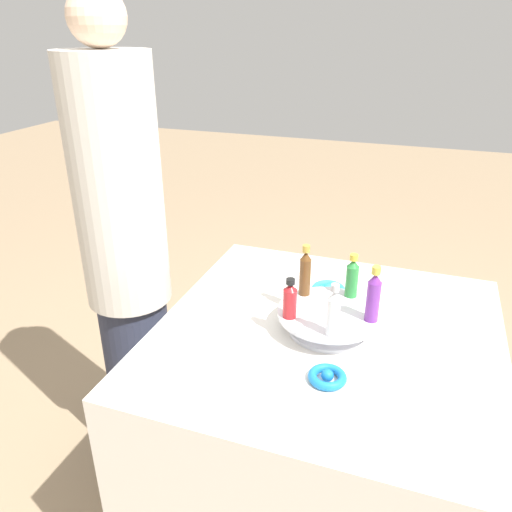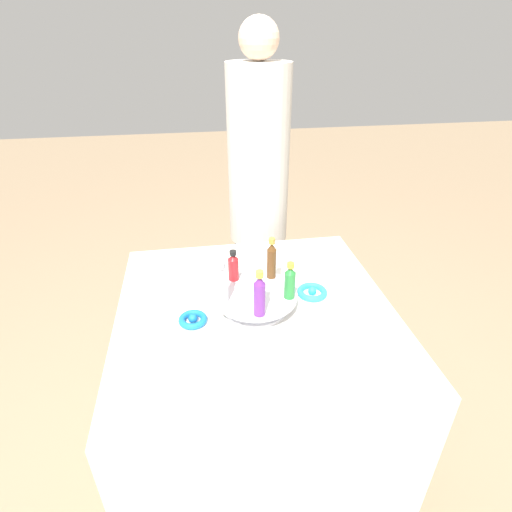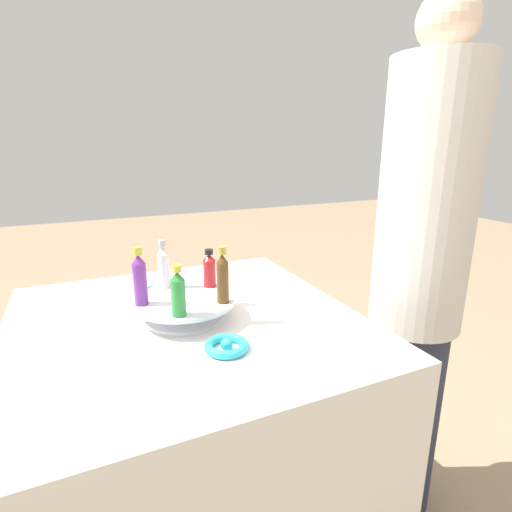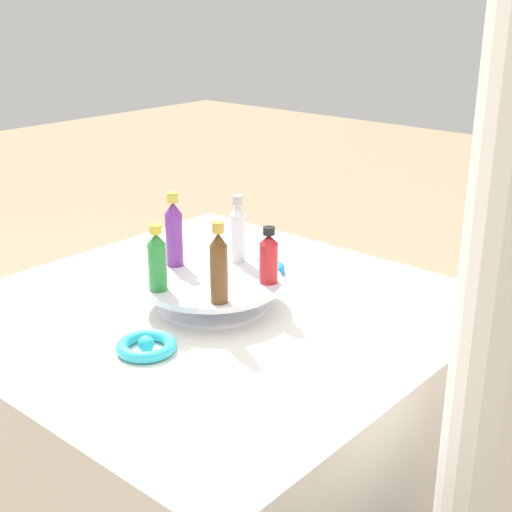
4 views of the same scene
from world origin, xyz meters
The scene contains 10 objects.
party_table centered at (0.00, 0.00, 0.39)m, with size 0.90×0.90×0.78m.
display_stand centered at (0.00, 0.00, 0.81)m, with size 0.27×0.27×0.06m.
bottle_brown centered at (0.07, 0.09, 0.91)m, with size 0.03×0.03×0.15m.
bottle_red centered at (-0.06, 0.09, 0.89)m, with size 0.04×0.04×0.11m.
bottle_clear centered at (-0.11, -0.03, 0.90)m, with size 0.03×0.03×0.14m.
bottle_purple centered at (-0.01, -0.11, 0.91)m, with size 0.03×0.03×0.15m.
bottle_green centered at (0.10, -0.04, 0.90)m, with size 0.03×0.03×0.13m.
ribbon_bow_blue centered at (-0.20, -0.04, 0.79)m, with size 0.09×0.09×0.03m.
ribbon_bow_teal centered at (0.20, 0.04, 0.79)m, with size 0.10×0.10×0.03m.
person_figure centered at (0.13, 0.70, 0.82)m, with size 0.28×0.28×1.62m.
Camera 1 is at (-1.12, -0.19, 1.52)m, focal length 35.00 mm.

